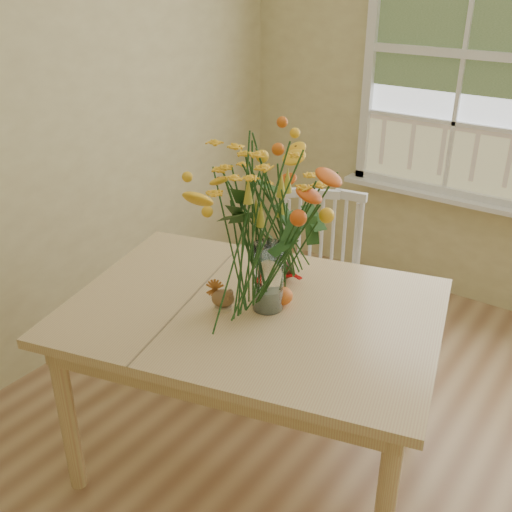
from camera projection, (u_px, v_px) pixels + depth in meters
The scene contains 6 objects.
dining_table at pixel (253, 326), 2.44m from camera, with size 1.68×1.38×0.78m.
windsor_chair at pixel (319, 274), 3.19m from camera, with size 0.58×0.57×0.95m.
flower_vase at pixel (269, 212), 2.21m from camera, with size 0.58×0.58×0.69m.
pumpkin at pixel (281, 297), 2.40m from camera, with size 0.09×0.09×0.07m, color #CB5317.
turkey_figurine at pixel (223, 298), 2.37m from camera, with size 0.11×0.10×0.12m.
dark_gourd at pixel (285, 271), 2.60m from camera, with size 0.12×0.08×0.07m.
Camera 1 is at (0.55, -1.39, 2.03)m, focal length 42.00 mm.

